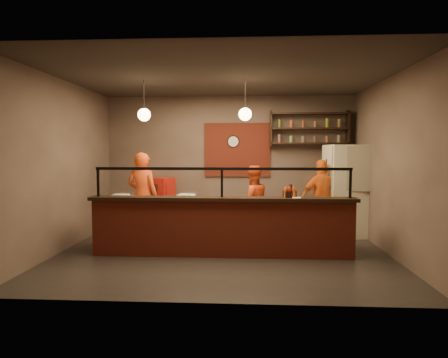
# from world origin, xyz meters

# --- Properties ---
(floor) EXTENTS (6.00, 6.00, 0.00)m
(floor) POSITION_xyz_m (0.00, 0.00, 0.00)
(floor) COLOR black
(floor) RESTS_ON ground
(ceiling) EXTENTS (6.00, 6.00, 0.00)m
(ceiling) POSITION_xyz_m (0.00, 0.00, 3.20)
(ceiling) COLOR #352F29
(ceiling) RESTS_ON wall_back
(wall_back) EXTENTS (6.00, 0.00, 6.00)m
(wall_back) POSITION_xyz_m (0.00, 2.50, 1.60)
(wall_back) COLOR brown
(wall_back) RESTS_ON floor
(wall_left) EXTENTS (0.00, 5.00, 5.00)m
(wall_left) POSITION_xyz_m (-3.00, 0.00, 1.60)
(wall_left) COLOR brown
(wall_left) RESTS_ON floor
(wall_right) EXTENTS (0.00, 5.00, 5.00)m
(wall_right) POSITION_xyz_m (3.00, 0.00, 1.60)
(wall_right) COLOR brown
(wall_right) RESTS_ON floor
(wall_front) EXTENTS (6.00, 0.00, 6.00)m
(wall_front) POSITION_xyz_m (0.00, -2.50, 1.60)
(wall_front) COLOR brown
(wall_front) RESTS_ON floor
(brick_patch) EXTENTS (1.60, 0.04, 1.30)m
(brick_patch) POSITION_xyz_m (0.20, 2.47, 1.90)
(brick_patch) COLOR maroon
(brick_patch) RESTS_ON wall_back
(service_counter) EXTENTS (4.60, 0.25, 1.00)m
(service_counter) POSITION_xyz_m (0.00, -0.30, 0.50)
(service_counter) COLOR maroon
(service_counter) RESTS_ON floor
(counter_ledge) EXTENTS (4.70, 0.37, 0.06)m
(counter_ledge) POSITION_xyz_m (0.00, -0.30, 1.03)
(counter_ledge) COLOR black
(counter_ledge) RESTS_ON service_counter
(worktop_cabinet) EXTENTS (4.60, 0.75, 0.85)m
(worktop_cabinet) POSITION_xyz_m (0.00, 0.20, 0.42)
(worktop_cabinet) COLOR gray
(worktop_cabinet) RESTS_ON floor
(worktop) EXTENTS (4.60, 0.75, 0.05)m
(worktop) POSITION_xyz_m (0.00, 0.20, 0.88)
(worktop) COLOR silver
(worktop) RESTS_ON worktop_cabinet
(sneeze_guard) EXTENTS (4.50, 0.05, 0.52)m
(sneeze_guard) POSITION_xyz_m (0.00, -0.30, 1.37)
(sneeze_guard) COLOR white
(sneeze_guard) RESTS_ON counter_ledge
(wall_shelving) EXTENTS (1.84, 0.28, 0.85)m
(wall_shelving) POSITION_xyz_m (1.90, 2.32, 2.40)
(wall_shelving) COLOR black
(wall_shelving) RESTS_ON wall_back
(wall_clock) EXTENTS (0.30, 0.04, 0.30)m
(wall_clock) POSITION_xyz_m (0.10, 2.46, 2.10)
(wall_clock) COLOR black
(wall_clock) RESTS_ON wall_back
(pendant_left) EXTENTS (0.24, 0.24, 0.77)m
(pendant_left) POSITION_xyz_m (-1.50, 0.20, 2.55)
(pendant_left) COLOR black
(pendant_left) RESTS_ON ceiling
(pendant_right) EXTENTS (0.24, 0.24, 0.77)m
(pendant_right) POSITION_xyz_m (0.40, 0.20, 2.55)
(pendant_right) COLOR black
(pendant_right) RESTS_ON ceiling
(cook_left) EXTENTS (0.75, 0.57, 1.84)m
(cook_left) POSITION_xyz_m (-1.76, 0.97, 0.92)
(cook_left) COLOR #DB4414
(cook_left) RESTS_ON floor
(cook_mid) EXTENTS (0.93, 0.83, 1.57)m
(cook_mid) POSITION_xyz_m (0.56, 1.14, 0.78)
(cook_mid) COLOR red
(cook_mid) RESTS_ON floor
(cook_right) EXTENTS (1.05, 0.60, 1.69)m
(cook_right) POSITION_xyz_m (2.05, 1.33, 0.85)
(cook_right) COLOR orange
(cook_right) RESTS_ON floor
(fridge) EXTENTS (0.93, 0.89, 2.00)m
(fridge) POSITION_xyz_m (2.60, 1.56, 1.00)
(fridge) COLOR beige
(fridge) RESTS_ON floor
(red_cooler) EXTENTS (0.68, 0.66, 1.23)m
(red_cooler) POSITION_xyz_m (-1.63, 2.15, 0.62)
(red_cooler) COLOR #BA150C
(red_cooler) RESTS_ON floor
(pizza_dough) EXTENTS (0.55, 0.55, 0.01)m
(pizza_dough) POSITION_xyz_m (-0.38, 0.28, 0.91)
(pizza_dough) COLOR beige
(pizza_dough) RESTS_ON worktop
(prep_tub_a) EXTENTS (0.28, 0.23, 0.14)m
(prep_tub_a) POSITION_xyz_m (-1.98, 0.22, 0.97)
(prep_tub_a) COLOR white
(prep_tub_a) RESTS_ON worktop
(prep_tub_b) EXTENTS (0.33, 0.29, 0.14)m
(prep_tub_b) POSITION_xyz_m (-0.73, 0.31, 0.97)
(prep_tub_b) COLOR white
(prep_tub_b) RESTS_ON worktop
(prep_tub_c) EXTENTS (0.36, 0.33, 0.14)m
(prep_tub_c) POSITION_xyz_m (-1.82, -0.01, 0.97)
(prep_tub_c) COLOR white
(prep_tub_c) RESTS_ON worktop
(rolling_pin) EXTENTS (0.31, 0.25, 0.06)m
(rolling_pin) POSITION_xyz_m (-1.89, 0.18, 0.93)
(rolling_pin) COLOR yellow
(rolling_pin) RESTS_ON worktop
(condiment_caddy) EXTENTS (0.24, 0.21, 0.11)m
(condiment_caddy) POSITION_xyz_m (1.19, -0.25, 1.12)
(condiment_caddy) COLOR black
(condiment_caddy) RESTS_ON counter_ledge
(pepper_mill) EXTENTS (0.05, 0.05, 0.23)m
(pepper_mill) POSITION_xyz_m (1.20, -0.24, 1.17)
(pepper_mill) COLOR black
(pepper_mill) RESTS_ON counter_ledge
(small_plate) EXTENTS (0.20, 0.20, 0.01)m
(small_plate) POSITION_xyz_m (1.30, -0.36, 1.07)
(small_plate) COLOR white
(small_plate) RESTS_ON counter_ledge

